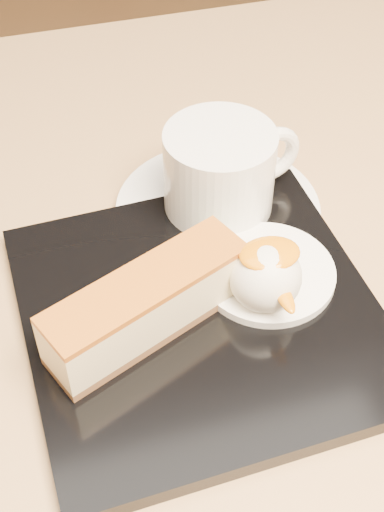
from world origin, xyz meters
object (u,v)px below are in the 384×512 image
object	(u,v)px
table	(135,459)
saucer	(218,211)
dessert_plate	(201,314)
cheesecake	(147,304)
ice_cream_scoop	(265,277)
coffee_cup	(222,170)

from	to	relation	value
table	saucer	bearing A→B (deg)	45.06
table	dessert_plate	xyz separation A→B (m)	(0.05, 0.00, 0.16)
dessert_plate	cheesecake	distance (m)	0.04
ice_cream_scoop	table	bearing A→B (deg)	178.03
ice_cream_scoop	saucer	world-z (taller)	ice_cream_scoop
dessert_plate	coffee_cup	world-z (taller)	coffee_cup
ice_cream_scoop	saucer	size ratio (longest dim) A/B	0.30
cheesecake	coffee_cup	distance (m)	0.12
table	ice_cream_scoop	world-z (taller)	ice_cream_scoop
saucer	coffee_cup	world-z (taller)	coffee_cup
ice_cream_scoop	dessert_plate	bearing A→B (deg)	172.87
dessert_plate	ice_cream_scoop	bearing A→B (deg)	-7.13
table	ice_cream_scoop	distance (m)	0.21
table	coffee_cup	xyz separation A→B (m)	(0.10, 0.09, 0.20)
dessert_plate	coffee_cup	bearing A→B (deg)	65.41
dessert_plate	cheesecake	size ratio (longest dim) A/B	1.63
table	cheesecake	bearing A→B (deg)	-10.05
table	coffee_cup	bearing A→B (deg)	44.57
ice_cream_scoop	coffee_cup	distance (m)	0.10
ice_cream_scoop	coffee_cup	size ratio (longest dim) A/B	0.43
cheesecake	ice_cream_scoop	distance (m)	0.08
cheesecake	ice_cream_scoop	world-z (taller)	ice_cream_scoop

